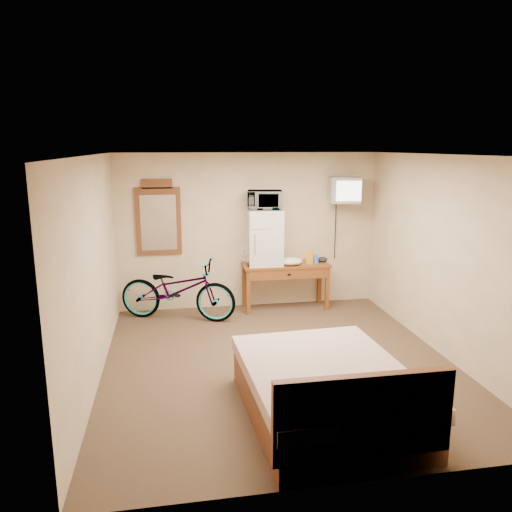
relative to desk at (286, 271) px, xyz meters
The scene contains 13 objects.
room 2.17m from the desk, 105.60° to the right, with size 4.60×4.64×2.50m.
desk is the anchor object (origin of this frame).
mini_fridge 0.66m from the desk, 169.90° to the left, with size 0.56×0.54×0.88m.
microwave 1.20m from the desk, 169.87° to the left, with size 0.53×0.36×0.29m, color silver.
snack_bag 0.44m from the desk, ahead, with size 0.11×0.06×0.21m, color orange.
blue_cup 0.52m from the desk, ahead, with size 0.08×0.08×0.15m, color #3A6CC7.
cloth_cream 0.20m from the desk, 50.09° to the right, with size 0.38×0.29×0.12m, color white.
cloth_dark_a 0.57m from the desk, behind, with size 0.24×0.18×0.09m, color black.
cloth_dark_b 0.64m from the desk, ahead, with size 0.18×0.15×0.08m, color black.
crt_television 1.59m from the desk, ahead, with size 0.52×0.61×0.41m.
wall_mirror 2.18m from the desk, behind, with size 0.70×0.04×1.18m.
bicycle 1.75m from the desk, behind, with size 0.63×1.80×0.94m, color black.
bed 3.41m from the desk, 96.40° to the right, with size 1.59×2.05×0.90m.
Camera 1 is at (-1.24, -5.57, 2.60)m, focal length 35.00 mm.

